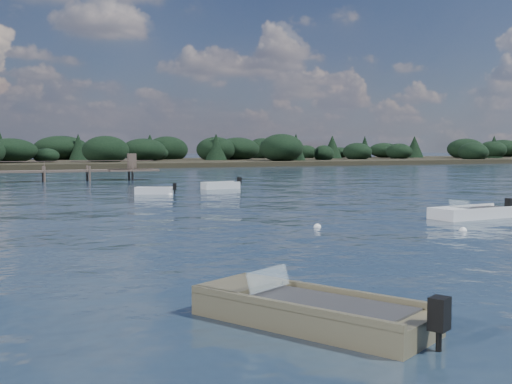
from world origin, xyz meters
name	(u,v)px	position (x,y,z in m)	size (l,w,h in m)	color
ground	(77,175)	(0.00, 60.00, 0.00)	(400.00, 400.00, 0.00)	#142230
dinghy_near_olive	(310,316)	(-4.17, -6.82, 0.16)	(3.81, 5.00, 1.25)	brown
tender_far_grey_b	(221,187)	(7.63, 31.15, 0.16)	(3.43, 1.51, 1.16)	silver
dinghy_mid_white_a	(474,215)	(11.83, 6.60, 0.15)	(4.97, 2.20, 1.14)	silver
tender_far_white	(154,192)	(1.28, 27.73, 0.14)	(2.99, 2.00, 1.02)	silver
buoy_a	(339,322)	(-3.54, -6.87, 0.00)	(0.32, 0.32, 0.32)	white
buoy_b	(463,231)	(8.07, 3.00, 0.00)	(0.32, 0.32, 0.32)	white
buoy_e	(170,195)	(2.14, 26.40, 0.00)	(0.32, 0.32, 0.32)	white
buoy_extra_b	(317,227)	(3.12, 6.36, 0.00)	(0.32, 0.32, 0.32)	white
far_headland	(184,154)	(25.00, 100.00, 1.96)	(190.00, 40.00, 5.80)	black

